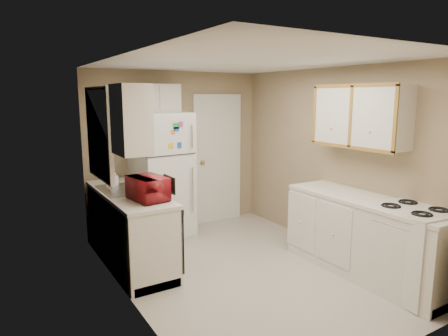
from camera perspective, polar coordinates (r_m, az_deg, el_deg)
floor at (r=4.90m, az=3.13°, el=-14.28°), size 3.80×3.80×0.00m
ceiling at (r=4.47m, az=3.44°, el=14.96°), size 3.80×3.80×0.00m
wall_left at (r=3.93m, az=-13.83°, el=-2.26°), size 3.80×3.80×0.00m
wall_right at (r=5.44m, az=15.53°, el=1.07°), size 3.80×3.80×0.00m
wall_back at (r=6.17m, az=-6.75°, el=2.43°), size 2.80×2.80×0.00m
wall_front at (r=3.20m, az=23.01°, el=-5.65°), size 2.80×2.80×0.00m
left_counter at (r=5.04m, az=-13.30°, el=-8.31°), size 0.60×1.80×0.90m
dishwasher at (r=4.59m, az=-7.47°, el=-9.45°), size 0.03×0.58×0.72m
sink at (r=5.07m, az=-14.02°, el=-3.43°), size 0.54×0.74×0.16m
microwave at (r=4.46m, az=-10.77°, el=-2.65°), size 0.51×0.34×0.31m
soap_bottle at (r=5.29m, az=-15.51°, el=-1.38°), size 0.10×0.10×0.20m
window_blinds at (r=4.88m, az=-17.31°, el=4.72°), size 0.10×0.98×1.08m
upper_cabinet_left at (r=4.10m, az=-13.11°, el=6.75°), size 0.30×0.45×0.70m
refrigerator at (r=5.80m, az=-8.90°, el=-1.09°), size 0.80×0.78×1.81m
cabinet_over_fridge at (r=5.82m, az=-9.93°, el=9.78°), size 0.70×0.30×0.40m
interior_door at (r=6.48m, az=-0.93°, el=1.26°), size 0.86×0.06×2.08m
right_counter at (r=4.89m, az=19.55°, el=-9.24°), size 0.60×2.00×0.90m
stove at (r=4.61m, az=25.12°, el=-10.73°), size 0.69×0.81×0.91m
upper_cabinet_right at (r=4.94m, az=18.90°, el=7.01°), size 0.30×1.20×0.70m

